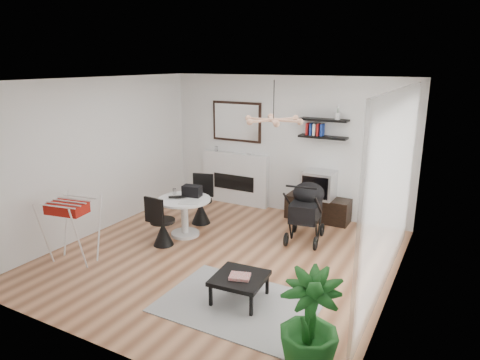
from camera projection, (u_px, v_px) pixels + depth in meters
The scene contains 25 objects.
floor at pixel (222, 257), 6.69m from camera, with size 5.00×5.00×0.00m, color brown.
ceiling at pixel (220, 80), 5.97m from camera, with size 5.00×5.00×0.00m, color white.
wall_back at pixel (286, 145), 8.45m from camera, with size 5.00×5.00×0.00m, color white.
wall_left at pixel (98, 156), 7.48m from camera, with size 5.00×5.00×0.00m, color white.
wall_right at pixel (398, 198), 5.18m from camera, with size 5.00×5.00×0.00m, color white.
sheer_curtain at pixel (392, 193), 5.40m from camera, with size 0.04×3.60×2.60m, color white.
fireplace at pixel (235, 172), 9.06m from camera, with size 1.50×0.17×2.16m.
shelf_lower at pixel (323, 137), 7.91m from camera, with size 0.90×0.25×0.04m, color black.
shelf_upper at pixel (324, 120), 7.82m from camera, with size 0.90×0.25×0.04m, color black.
pendant_lamp at pixel (273, 120), 6.05m from camera, with size 0.90×0.90×0.10m, color tan, non-canonical shape.
tv_console at pixel (318, 209), 8.20m from camera, with size 1.21×0.42×0.46m, color black.
crt_tv at pixel (319, 184), 8.06m from camera, with size 0.59×0.51×0.51m.
dining_table at pixel (184, 211), 7.41m from camera, with size 0.92×0.92×0.67m.
laptop at pixel (178, 198), 7.35m from camera, with size 0.31×0.20×0.02m, color black.
black_bag at pixel (192, 191), 7.46m from camera, with size 0.32×0.19×0.19m, color black.
newspaper at pixel (190, 202), 7.17m from camera, with size 0.34×0.28×0.01m, color beige.
drinking_glass at pixel (174, 191), 7.59m from camera, with size 0.06×0.06×0.10m, color white.
chair_far at pixel (201, 208), 8.03m from camera, with size 0.47×0.48×0.92m.
chair_near at pixel (162, 230), 7.04m from camera, with size 0.41×0.42×0.87m.
drying_rack at pixel (72, 230), 6.40m from camera, with size 0.75×0.72×0.98m.
stroller at pixel (306, 213), 7.25m from camera, with size 0.66×0.94×1.09m.
rug at pixel (238, 304), 5.37m from camera, with size 1.91×1.38×0.01m, color #9E9E9E.
coffee_table at pixel (240, 279), 5.39m from camera, with size 0.68×0.68×0.33m.
magazines at pixel (240, 277), 5.33m from camera, with size 0.25×0.20×0.04m, color #C13530.
potted_plant at pixel (309, 323), 4.10m from camera, with size 0.59×0.59×1.05m, color #18571B.
Camera 1 is at (3.17, -5.25, 2.95)m, focal length 32.00 mm.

